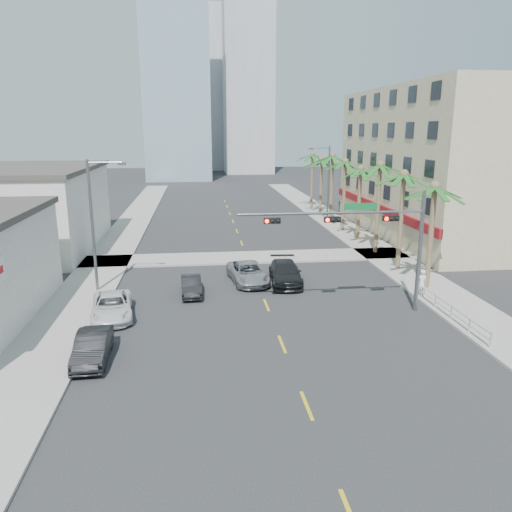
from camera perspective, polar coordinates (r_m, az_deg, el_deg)
The scene contains 27 objects.
ground at distance 22.91m, azimuth 4.71°, elevation -14.11°, with size 260.00×260.00×0.00m, color #262628.
sidewalk_right at distance 44.23m, azimuth 14.98°, elevation -0.35°, with size 4.00×120.00×0.15m, color gray.
sidewalk_left at distance 41.93m, azimuth -17.22°, elevation -1.31°, with size 4.00×120.00×0.15m, color gray.
sidewalk_cross at distance 43.31m, azimuth -0.95°, elevation -0.17°, with size 80.00×4.00×0.15m, color gray.
building_right at distance 56.29m, azimuth 21.36°, elevation 9.87°, with size 15.25×28.00×15.00m.
building_left_far at distance 50.68m, azimuth -24.30°, elevation 4.76°, with size 11.00×18.00×7.20m, color beige.
tower_far_left at distance 115.55m, azimuth -9.11°, elevation 20.63°, with size 14.00×14.00×48.00m, color #99B2C6.
tower_far_right at distance 131.80m, azimuth -0.93°, elevation 22.61°, with size 12.00×12.00×60.00m, color #ADADB2.
tower_far_center at distance 145.10m, azimuth -6.51°, elevation 18.19°, with size 16.00×16.00×42.00m, color #ADADB2.
traffic_signal_mast at distance 29.99m, azimuth 12.83°, elevation 2.74°, with size 11.12×0.54×7.20m.
palm_tree_0 at distance 35.63m, azimuth 19.78°, elevation 7.33°, with size 4.80×4.80×7.80m.
palm_tree_1 at distance 40.30m, azimuth 16.57°, elevation 8.79°, with size 4.80×4.80×8.16m.
palm_tree_2 at distance 45.09m, azimuth 14.01°, elevation 9.92°, with size 4.80×4.80×8.52m.
palm_tree_3 at distance 50.03m, azimuth 11.88°, elevation 9.63°, with size 4.80×4.80×7.80m.
palm_tree_4 at distance 54.95m, azimuth 10.18°, elevation 10.46°, with size 4.80×4.80×8.16m.
palm_tree_5 at distance 59.93m, azimuth 8.75°, elevation 11.15°, with size 4.80×4.80×8.52m.
palm_tree_6 at distance 64.99m, azimuth 7.51°, elevation 10.81°, with size 4.80×4.80×7.80m.
palm_tree_7 at distance 70.02m, azimuth 6.48°, elevation 11.37°, with size 4.80×4.80×8.16m.
streetlight_left at distance 34.92m, azimuth -17.92°, elevation 3.99°, with size 2.55×0.25×9.00m.
streetlight_right at distance 59.97m, azimuth 8.09°, elevation 8.57°, with size 2.55×0.25×9.00m.
guardrail at distance 31.23m, azimuth 21.45°, elevation -5.83°, with size 0.08×8.08×1.00m.
car_parked_mid at distance 25.64m, azimuth -18.18°, elevation -9.86°, with size 1.49×4.26×1.40m, color black.
car_parked_far at distance 30.89m, azimuth -16.14°, elevation -5.55°, with size 2.31×5.01×1.39m, color white.
car_lane_left at distance 34.03m, azimuth -7.42°, elevation -3.37°, with size 1.33×3.82×1.26m, color black.
car_lane_center at distance 36.36m, azimuth -0.92°, elevation -1.93°, with size 2.41×5.24×1.46m, color #B1B0B5.
car_lane_right at distance 36.23m, azimuth 3.38°, elevation -1.93°, with size 2.18×5.36×1.56m, color black.
pedestrian at distance 34.53m, azimuth 18.41°, elevation -2.96°, with size 0.68×0.44×1.85m, color white.
Camera 1 is at (-4.14, -19.74, 10.87)m, focal length 35.00 mm.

